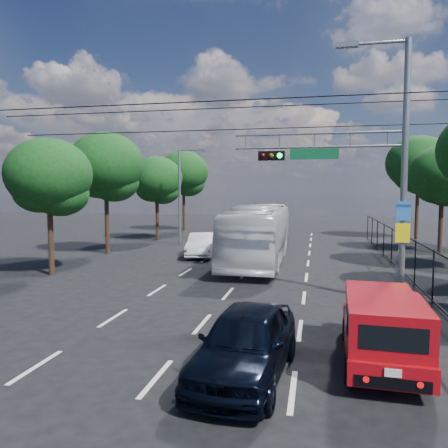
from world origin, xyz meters
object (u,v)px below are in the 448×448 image
(signal_mast, at_px, (369,160))
(red_pickup, at_px, (382,326))
(white_van, at_px, (202,245))
(white_bus, at_px, (259,234))
(navy_hatchback, at_px, (246,342))

(signal_mast, bearing_deg, red_pickup, -92.71)
(signal_mast, distance_m, white_van, 13.60)
(red_pickup, height_order, white_bus, white_bus)
(navy_hatchback, distance_m, white_bus, 15.29)
(navy_hatchback, bearing_deg, signal_mast, 70.72)
(white_bus, bearing_deg, navy_hatchback, -84.25)
(white_bus, bearing_deg, signal_mast, -57.33)
(white_bus, xyz_separation_m, white_van, (-3.78, 1.59, -0.93))
(red_pickup, distance_m, white_bus, 14.60)
(red_pickup, relative_size, navy_hatchback, 1.03)
(red_pickup, height_order, white_van, red_pickup)
(signal_mast, relative_size, navy_hatchback, 2.07)
(signal_mast, distance_m, navy_hatchback, 9.32)
(navy_hatchback, bearing_deg, white_bus, 101.37)
(signal_mast, height_order, white_bus, signal_mast)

